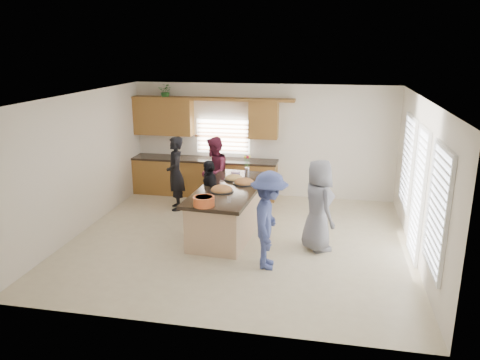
% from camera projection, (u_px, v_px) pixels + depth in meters
% --- Properties ---
extents(floor, '(6.50, 6.50, 0.00)m').
position_uv_depth(floor, '(239.00, 240.00, 9.19)').
color(floor, beige).
rests_on(floor, ground).
extents(room_shell, '(6.52, 6.02, 2.81)m').
position_uv_depth(room_shell, '(239.00, 146.00, 8.66)').
color(room_shell, silver).
rests_on(room_shell, ground).
extents(back_cabinetry, '(4.08, 0.66, 2.46)m').
position_uv_depth(back_cabinetry, '(203.00, 160.00, 11.79)').
color(back_cabinetry, olive).
rests_on(back_cabinetry, ground).
extents(right_wall_glazing, '(0.06, 4.00, 2.25)m').
position_uv_depth(right_wall_glazing, '(419.00, 186.00, 8.10)').
color(right_wall_glazing, white).
rests_on(right_wall_glazing, ground).
extents(island, '(1.35, 2.78, 0.95)m').
position_uv_depth(island, '(229.00, 211.00, 9.50)').
color(island, tan).
rests_on(island, ground).
extents(platter_front, '(0.47, 0.47, 0.19)m').
position_uv_depth(platter_front, '(222.00, 190.00, 9.10)').
color(platter_front, black).
rests_on(platter_front, island).
extents(platter_mid, '(0.45, 0.45, 0.18)m').
position_uv_depth(platter_mid, '(244.00, 183.00, 9.59)').
color(platter_mid, black).
rests_on(platter_mid, island).
extents(platter_back, '(0.41, 0.41, 0.17)m').
position_uv_depth(platter_back, '(234.00, 178.00, 9.89)').
color(platter_back, black).
rests_on(platter_back, island).
extents(salad_bowl, '(0.38, 0.38, 0.17)m').
position_uv_depth(salad_bowl, '(204.00, 201.00, 8.26)').
color(salad_bowl, orange).
rests_on(salad_bowl, island).
extents(clear_cup, '(0.07, 0.07, 0.11)m').
position_uv_depth(clear_cup, '(229.00, 200.00, 8.44)').
color(clear_cup, white).
rests_on(clear_cup, island).
extents(plate_stack, '(0.19, 0.19, 0.06)m').
position_uv_depth(plate_stack, '(235.00, 173.00, 10.34)').
color(plate_stack, '#AE86C4').
rests_on(plate_stack, island).
extents(flower_vase, '(0.14, 0.14, 0.42)m').
position_uv_depth(flower_vase, '(247.00, 164.00, 10.28)').
color(flower_vase, silver).
rests_on(flower_vase, island).
extents(potted_plant, '(0.36, 0.32, 0.37)m').
position_uv_depth(potted_plant, '(166.00, 91.00, 11.58)').
color(potted_plant, '#32742E').
rests_on(potted_plant, back_cabinetry).
extents(woman_left_back, '(0.61, 0.73, 1.71)m').
position_uv_depth(woman_left_back, '(176.00, 173.00, 10.72)').
color(woman_left_back, black).
rests_on(woman_left_back, ground).
extents(woman_left_mid, '(0.70, 0.87, 1.68)m').
position_uv_depth(woman_left_mid, '(214.00, 173.00, 10.84)').
color(woman_left_mid, maroon).
rests_on(woman_left_mid, ground).
extents(woman_left_front, '(0.76, 0.91, 1.46)m').
position_uv_depth(woman_left_front, '(209.00, 194.00, 9.64)').
color(woman_left_front, black).
rests_on(woman_left_front, ground).
extents(woman_right_back, '(0.69, 1.13, 1.70)m').
position_uv_depth(woman_right_back, '(269.00, 220.00, 7.88)').
color(woman_right_back, '#3D4985').
rests_on(woman_right_back, ground).
extents(woman_right_front, '(0.88, 1.00, 1.72)m').
position_uv_depth(woman_right_front, '(318.00, 205.00, 8.58)').
color(woman_right_front, slate).
rests_on(woman_right_front, ground).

